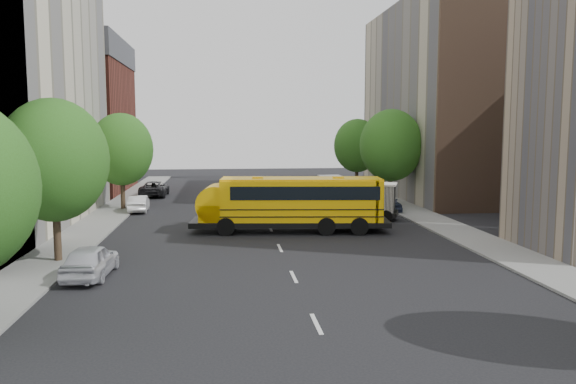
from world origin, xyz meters
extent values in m
plane|color=black|center=(0.00, 0.00, 0.00)|extent=(120.00, 120.00, 0.00)
cube|color=slate|center=(-11.50, 5.00, 0.06)|extent=(3.00, 80.00, 0.12)
cube|color=slate|center=(11.50, 5.00, 0.06)|extent=(3.00, 80.00, 0.12)
cube|color=silver|center=(0.00, 10.00, 0.01)|extent=(0.15, 64.00, 0.01)
cube|color=maroon|center=(-18.00, 28.00, 6.50)|extent=(10.00, 15.00, 13.00)
cube|color=#B9AD90|center=(18.00, 20.00, 9.00)|extent=(10.00, 22.00, 18.00)
cube|color=brown|center=(18.00, 9.00, 9.00)|extent=(10.10, 0.30, 18.00)
cylinder|color=gold|center=(28.00, 28.00, 17.50)|extent=(1.00, 1.00, 35.00)
cylinder|color=#38281C|center=(-11.00, -4.00, 1.44)|extent=(0.36, 0.36, 2.88)
ellipsoid|color=#2A5516|center=(-11.00, -4.00, 4.96)|extent=(5.12, 5.12, 5.89)
cylinder|color=#38281C|center=(-11.00, 14.00, 1.40)|extent=(0.36, 0.36, 2.81)
ellipsoid|color=#2A5516|center=(-11.00, 14.00, 4.84)|extent=(4.99, 4.99, 5.74)
cylinder|color=#38281C|center=(11.00, 14.00, 1.48)|extent=(0.36, 0.36, 2.95)
ellipsoid|color=#2A5516|center=(11.00, 14.00, 5.08)|extent=(5.25, 5.25, 6.04)
cylinder|color=#38281C|center=(11.00, 26.00, 1.37)|extent=(0.36, 0.36, 2.74)
ellipsoid|color=#2A5516|center=(11.00, 26.00, 4.71)|extent=(4.86, 4.86, 5.59)
cube|color=black|center=(1.13, 2.82, 0.61)|extent=(12.56, 4.09, 0.33)
cube|color=#FFBB05|center=(1.89, 2.74, 2.04)|extent=(10.15, 3.78, 2.53)
cube|color=#FFBB05|center=(-3.91, 3.36, 1.27)|extent=(2.24, 2.73, 1.10)
cube|color=black|center=(-2.76, 3.23, 2.59)|extent=(0.81, 2.58, 1.32)
cube|color=#FFBB05|center=(1.89, 2.74, 3.33)|extent=(10.12, 3.56, 0.15)
cube|color=black|center=(2.11, 2.72, 2.59)|extent=(9.28, 3.76, 0.83)
cube|color=black|center=(1.89, 2.74, 1.16)|extent=(10.15, 3.85, 0.07)
cube|color=black|center=(1.89, 2.74, 1.60)|extent=(10.15, 3.85, 0.07)
cube|color=#FFBB05|center=(6.88, 2.21, 2.04)|extent=(0.45, 2.75, 2.53)
cube|color=#FFBB05|center=(-1.06, 3.05, 3.44)|extent=(0.73, 0.73, 0.11)
cube|color=#FFBB05|center=(4.41, 2.47, 3.44)|extent=(0.73, 0.73, 0.11)
cylinder|color=#FFBB05|center=(-3.91, 3.36, 1.82)|extent=(2.57, 2.76, 2.31)
cylinder|color=red|center=(-2.53, 1.71, 1.65)|extent=(0.55, 0.10, 0.55)
cylinder|color=black|center=(-3.29, 1.91, 0.55)|extent=(1.13, 0.44, 1.10)
cylinder|color=black|center=(-3.00, 4.64, 0.55)|extent=(1.13, 0.44, 1.10)
cylinder|color=black|center=(3.39, 1.20, 0.55)|extent=(1.13, 0.44, 1.10)
cylinder|color=black|center=(3.68, 3.93, 0.55)|extent=(1.13, 0.44, 1.10)
cylinder|color=black|center=(5.58, 0.96, 0.55)|extent=(1.13, 0.44, 1.10)
cylinder|color=black|center=(5.87, 3.70, 0.55)|extent=(1.13, 0.44, 1.10)
cube|color=black|center=(6.25, 7.19, 0.52)|extent=(6.51, 4.14, 0.31)
cube|color=white|center=(6.73, 7.00, 1.60)|extent=(5.13, 3.53, 1.85)
cube|color=white|center=(4.13, 8.00, 1.29)|extent=(2.05, 2.34, 1.24)
cube|color=silver|center=(6.73, 7.00, 2.58)|extent=(5.36, 3.70, 0.12)
cylinder|color=black|center=(3.76, 7.04, 0.43)|extent=(0.90, 0.55, 0.87)
cylinder|color=black|center=(4.50, 8.96, 0.43)|extent=(0.90, 0.55, 0.87)
cylinder|color=black|center=(6.07, 6.15, 0.43)|extent=(0.90, 0.55, 0.87)
cylinder|color=black|center=(6.81, 8.08, 0.43)|extent=(0.90, 0.55, 0.87)
cylinder|color=black|center=(8.19, 5.34, 0.43)|extent=(0.90, 0.55, 0.87)
cylinder|color=black|center=(8.93, 7.26, 0.43)|extent=(0.90, 0.55, 0.87)
imported|color=silver|center=(-8.80, -7.01, 0.74)|extent=(1.95, 4.40, 1.47)
imported|color=silver|center=(-9.60, 12.77, 0.64)|extent=(1.56, 3.97, 1.29)
imported|color=black|center=(-9.60, 23.04, 0.73)|extent=(2.51, 5.30, 1.46)
imported|color=#374261|center=(9.60, 10.86, 0.74)|extent=(1.92, 4.42, 1.48)
imported|color=#9D9E99|center=(8.80, 22.77, 0.64)|extent=(1.67, 4.00, 1.28)
camera|label=1|loc=(-3.01, -31.75, 6.42)|focal=35.00mm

